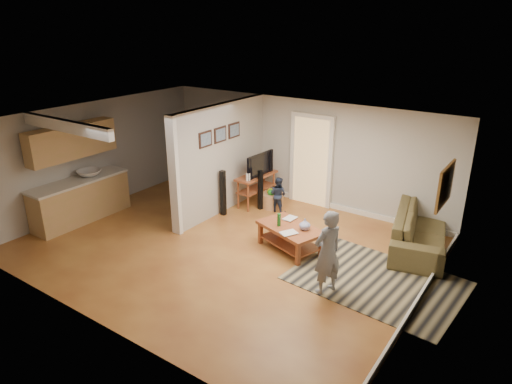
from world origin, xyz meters
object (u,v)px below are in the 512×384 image
(speaker_right, at_px, (260,190))
(toy_basket, at_px, (272,199))
(coffee_table, at_px, (291,232))
(child, at_px, (325,291))
(sofa, at_px, (418,245))
(speaker_left, at_px, (223,193))
(tv_console, at_px, (257,178))
(toddler, at_px, (278,211))

(speaker_right, height_order, toy_basket, speaker_right)
(coffee_table, distance_m, child, 1.58)
(coffee_table, bearing_deg, speaker_right, 140.39)
(sofa, bearing_deg, child, 149.96)
(speaker_left, distance_m, child, 3.72)
(tv_console, relative_size, speaker_right, 1.26)
(sofa, height_order, child, child)
(speaker_right, distance_m, toddler, 0.65)
(toddler, bearing_deg, coffee_table, 131.39)
(tv_console, height_order, speaker_right, tv_console)
(sofa, distance_m, child, 2.65)
(speaker_left, xyz_separation_m, speaker_right, (0.51, 0.76, -0.05))
(tv_console, bearing_deg, speaker_left, -102.19)
(sofa, bearing_deg, toy_basket, 77.22)
(sofa, relative_size, toddler, 2.88)
(toy_basket, xyz_separation_m, toddler, (0.25, -0.15, -0.19))
(toy_basket, xyz_separation_m, child, (2.67, -2.55, -0.19))
(sofa, height_order, toy_basket, toy_basket)
(tv_console, distance_m, child, 4.03)
(speaker_left, height_order, toddler, speaker_left)
(speaker_right, distance_m, toy_basket, 0.42)
(toy_basket, bearing_deg, sofa, -0.30)
(tv_console, bearing_deg, coffee_table, -36.68)
(speaker_right, relative_size, child, 0.66)
(speaker_right, height_order, toddler, speaker_right)
(sofa, height_order, toddler, toddler)
(toy_basket, bearing_deg, speaker_left, -123.93)
(child, relative_size, toddler, 1.72)
(child, distance_m, toddler, 3.40)
(tv_console, bearing_deg, child, -35.94)
(speaker_left, height_order, child, speaker_left)
(speaker_left, relative_size, toddler, 1.26)
(tv_console, bearing_deg, speaker_right, -37.02)
(speaker_left, distance_m, speaker_right, 0.92)
(tv_console, height_order, toy_basket, tv_console)
(coffee_table, xyz_separation_m, speaker_left, (-2.14, 0.59, 0.14))
(coffee_table, relative_size, speaker_right, 1.50)
(sofa, distance_m, speaker_left, 4.31)
(speaker_right, xyz_separation_m, toddler, (0.42, 0.11, -0.48))
(speaker_left, height_order, speaker_right, speaker_left)
(toddler, bearing_deg, child, 137.03)
(sofa, relative_size, speaker_right, 2.55)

